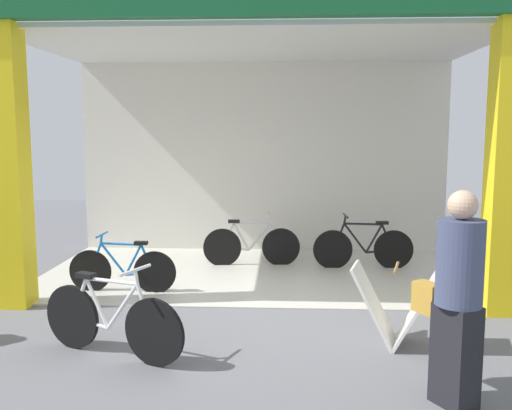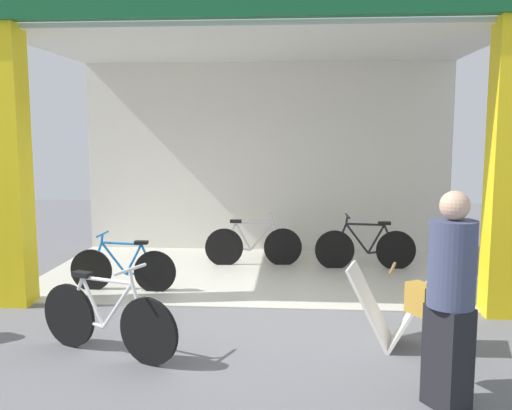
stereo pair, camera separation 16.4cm
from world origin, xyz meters
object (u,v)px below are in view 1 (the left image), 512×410
(bicycle_inside_1, at_px, (251,245))
(bicycle_inside_2, at_px, (123,269))
(bicycle_parked_0, at_px, (111,320))
(pedestrian_0, at_px, (457,296))
(sandwich_board_sign, at_px, (395,306))
(bicycle_inside_0, at_px, (364,247))

(bicycle_inside_1, bearing_deg, bicycle_inside_2, -135.79)
(bicycle_inside_1, height_order, bicycle_parked_0, bicycle_parked_0)
(bicycle_inside_1, distance_m, pedestrian_0, 4.84)
(bicycle_inside_1, relative_size, pedestrian_0, 0.91)
(bicycle_inside_2, height_order, bicycle_parked_0, bicycle_parked_0)
(bicycle_parked_0, distance_m, sandwich_board_sign, 2.75)
(bicycle_inside_1, bearing_deg, bicycle_parked_0, -106.85)
(bicycle_parked_0, xyz_separation_m, pedestrian_0, (2.94, -0.79, 0.52))
(bicycle_parked_0, bearing_deg, sandwich_board_sign, 8.55)
(bicycle_inside_0, height_order, bicycle_inside_2, bicycle_inside_0)
(bicycle_parked_0, bearing_deg, bicycle_inside_0, 51.26)
(bicycle_parked_0, relative_size, sandwich_board_sign, 1.60)
(bicycle_parked_0, relative_size, pedestrian_0, 0.89)
(sandwich_board_sign, height_order, pedestrian_0, pedestrian_0)
(bicycle_parked_0, bearing_deg, bicycle_inside_1, 73.15)
(bicycle_inside_2, bearing_deg, pedestrian_0, -39.99)
(bicycle_inside_0, distance_m, bicycle_inside_1, 1.75)
(bicycle_inside_0, height_order, bicycle_inside_1, bicycle_inside_0)
(bicycle_inside_1, relative_size, bicycle_parked_0, 1.02)
(pedestrian_0, bearing_deg, bicycle_inside_1, 112.41)
(bicycle_inside_0, xyz_separation_m, pedestrian_0, (0.09, -4.35, 0.53))
(bicycle_inside_0, xyz_separation_m, sandwich_board_sign, (-0.13, -3.15, 0.06))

